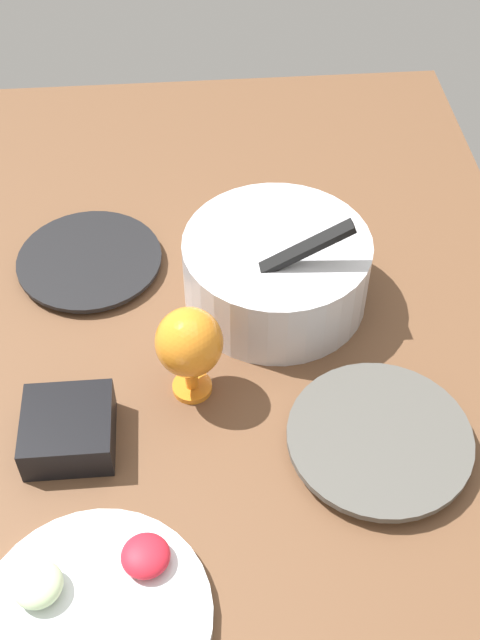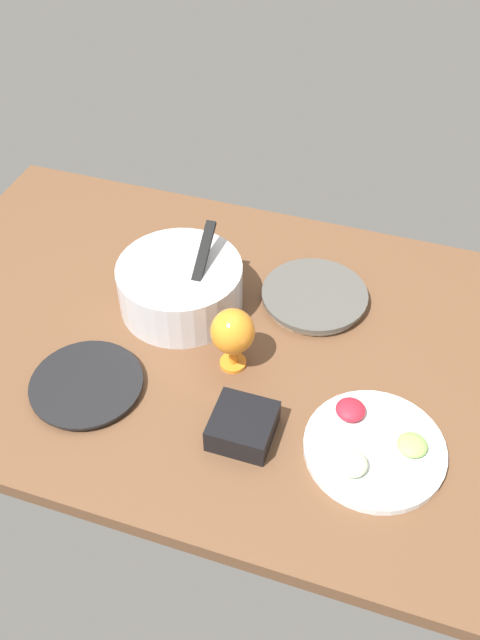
% 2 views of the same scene
% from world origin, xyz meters
% --- Properties ---
extents(ground_plane, '(1.60, 1.04, 0.04)m').
position_xyz_m(ground_plane, '(0.00, 0.00, -0.02)').
color(ground_plane, brown).
extents(dinner_plate_left, '(0.25, 0.25, 0.02)m').
position_xyz_m(dinner_plate_left, '(-0.21, -0.24, 0.01)').
color(dinner_plate_left, '#4C4C51').
rests_on(dinner_plate_left, ground_plane).
extents(dinner_plate_right, '(0.27, 0.27, 0.03)m').
position_xyz_m(dinner_plate_right, '(0.21, 0.19, 0.02)').
color(dinner_plate_right, silver).
rests_on(dinner_plate_right, ground_plane).
extents(mixing_bowl, '(0.31, 0.31, 0.20)m').
position_xyz_m(mixing_bowl, '(-0.10, 0.07, 0.07)').
color(mixing_bowl, silver).
rests_on(mixing_bowl, ground_plane).
extents(fruit_platter, '(0.29, 0.29, 0.05)m').
position_xyz_m(fruit_platter, '(0.43, -0.21, 0.01)').
color(fruit_platter, silver).
rests_on(fruit_platter, ground_plane).
extents(hurricane_glass_orange, '(0.10, 0.10, 0.16)m').
position_xyz_m(hurricane_glass_orange, '(0.08, -0.07, 0.10)').
color(hurricane_glass_orange, orange).
rests_on(hurricane_glass_orange, ground_plane).
extents(square_bowl_black, '(0.13, 0.13, 0.06)m').
position_xyz_m(square_bowl_black, '(0.16, -0.25, 0.03)').
color(square_bowl_black, black).
rests_on(square_bowl_black, ground_plane).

